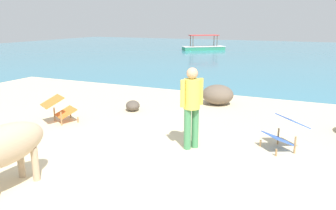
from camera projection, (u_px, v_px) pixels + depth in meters
sand_beach at (111, 181)px, 5.36m from camera, size 18.00×14.00×0.04m
water_surface at (279, 55)px, 24.76m from camera, size 60.00×36.00×0.03m
cow at (0, 147)px, 4.82m from camera, size 0.59×1.89×1.07m
deck_chair_near at (285, 130)px, 6.56m from camera, size 0.92×0.91×0.68m
deck_chair_far at (59, 108)px, 8.27m from camera, size 0.84×0.93×0.68m
person_standing at (192, 102)px, 6.47m from camera, size 0.34×0.43×1.62m
shore_rock_large at (218, 95)px, 10.12m from camera, size 1.01×0.98×0.60m
shore_rock_medium at (133, 106)px, 9.45m from camera, size 0.60×0.65×0.29m
boat_green at (204, 47)px, 29.02m from camera, size 3.63×3.13×1.29m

